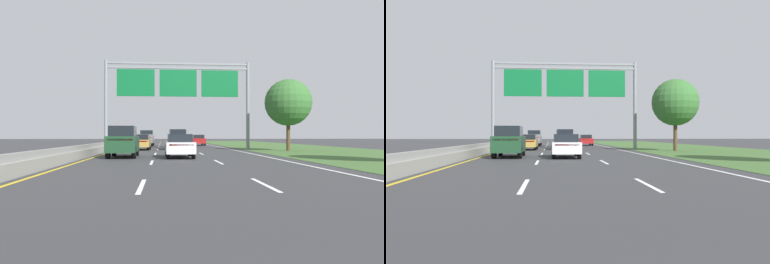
# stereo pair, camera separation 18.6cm
# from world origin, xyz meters

# --- Properties ---
(ground_plane) EXTENTS (220.00, 220.00, 0.00)m
(ground_plane) POSITION_xyz_m (0.00, 35.00, 0.00)
(ground_plane) COLOR #333335
(lane_striping) EXTENTS (11.96, 106.00, 0.01)m
(lane_striping) POSITION_xyz_m (0.00, 34.54, 0.00)
(lane_striping) COLOR white
(lane_striping) RESTS_ON ground
(grass_verge_right) EXTENTS (14.00, 110.00, 0.02)m
(grass_verge_right) POSITION_xyz_m (13.95, 35.00, 0.01)
(grass_verge_right) COLOR #3D602D
(grass_verge_right) RESTS_ON ground
(median_barrier_concrete) EXTENTS (0.60, 110.00, 0.85)m
(median_barrier_concrete) POSITION_xyz_m (-6.60, 35.00, 0.35)
(median_barrier_concrete) COLOR gray
(median_barrier_concrete) RESTS_ON ground
(overhead_sign_gantry) EXTENTS (15.06, 0.42, 9.15)m
(overhead_sign_gantry) POSITION_xyz_m (0.30, 36.40, 6.49)
(overhead_sign_gantry) COLOR gray
(overhead_sign_gantry) RESTS_ON ground
(pickup_truck_grey) EXTENTS (2.09, 5.43, 2.20)m
(pickup_truck_grey) POSITION_xyz_m (-3.61, 50.06, 1.07)
(pickup_truck_grey) COLOR slate
(pickup_truck_grey) RESTS_ON ground
(car_darkgreen_left_lane_suv) EXTENTS (1.97, 4.73, 2.11)m
(car_darkgreen_left_lane_suv) POSITION_xyz_m (-3.94, 24.42, 1.10)
(car_darkgreen_left_lane_suv) COLOR #193D23
(car_darkgreen_left_lane_suv) RESTS_ON ground
(car_gold_left_lane_sedan) EXTENTS (1.88, 4.42, 1.57)m
(car_gold_left_lane_sedan) POSITION_xyz_m (-3.49, 36.44, 0.82)
(car_gold_left_lane_sedan) COLOR #A38438
(car_gold_left_lane_sedan) RESTS_ON ground
(car_white_centre_lane_sedan) EXTENTS (1.87, 4.42, 1.57)m
(car_white_centre_lane_sedan) POSITION_xyz_m (-0.14, 23.64, 0.82)
(car_white_centre_lane_sedan) COLOR silver
(car_white_centre_lane_sedan) RESTS_ON ground
(car_red_right_lane_sedan) EXTENTS (1.86, 4.41, 1.57)m
(car_red_right_lane_sedan) POSITION_xyz_m (3.86, 51.54, 0.82)
(car_red_right_lane_sedan) COLOR maroon
(car_red_right_lane_sedan) RESTS_ON ground
(car_navy_centre_lane_suv) EXTENTS (1.99, 4.73, 2.11)m
(car_navy_centre_lane_suv) POSITION_xyz_m (0.25, 37.35, 1.10)
(car_navy_centre_lane_suv) COLOR #161E47
(car_navy_centre_lane_suv) RESTS_ON ground
(roadside_tree_mid) EXTENTS (4.42, 4.42, 6.82)m
(roadside_tree_mid) POSITION_xyz_m (10.60, 32.61, 4.59)
(roadside_tree_mid) COLOR #4C3823
(roadside_tree_mid) RESTS_ON ground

